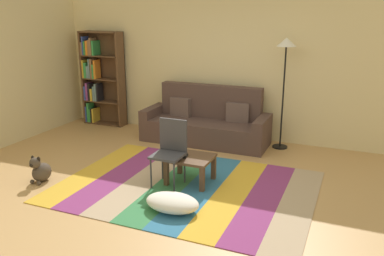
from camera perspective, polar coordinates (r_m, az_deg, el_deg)
ground_plane at (r=5.57m, az=-3.37°, el=-8.14°), size 14.00×14.00×0.00m
back_wall at (r=7.50m, az=5.12°, el=8.98°), size 6.80×0.10×2.70m
left_wall at (r=7.80m, az=-24.22°, el=7.90°), size 0.10×5.50×2.70m
rug at (r=5.53m, az=-0.79°, el=-8.25°), size 3.36×2.45×0.01m
couch at (r=7.28m, az=2.03°, el=0.66°), size 2.26×0.80×1.00m
bookshelf at (r=8.56m, az=-13.07°, el=6.81°), size 0.90×0.28×1.90m
coffee_table at (r=5.54m, az=-0.24°, el=-4.77°), size 0.60×0.53×0.37m
pouf at (r=4.87m, az=-2.80°, el=-10.48°), size 0.66×0.43×0.20m
dog at (r=6.01m, az=-20.62°, el=-5.66°), size 0.22×0.35×0.40m
standing_lamp at (r=6.87m, az=13.09°, el=9.75°), size 0.32×0.32×1.88m
tv_remote at (r=5.51m, az=-0.93°, el=-3.99°), size 0.07×0.16×0.02m
folding_chair at (r=5.44m, az=-3.06°, el=-2.67°), size 0.40×0.40×0.90m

